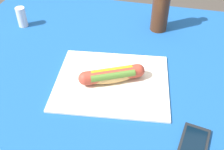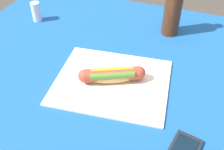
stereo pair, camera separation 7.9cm
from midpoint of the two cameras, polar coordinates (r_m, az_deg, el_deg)
name	(u,v)px [view 2 (the right image)]	position (r m, az deg, el deg)	size (l,w,h in m)	color
dining_table	(104,96)	(0.93, 0.64, -4.71)	(1.13, 1.01, 0.73)	brown
paper_wrapper	(112,82)	(0.81, 2.80, -1.57)	(0.34, 0.28, 0.01)	silver
hot_dog	(112,75)	(0.79, 2.87, -0.12)	(0.18, 0.11, 0.05)	tan
soda_bottle	(173,8)	(1.01, 15.15, 13.64)	(0.06, 0.06, 0.23)	#4C2814
salt_shaker	(36,12)	(1.13, -13.91, 12.90)	(0.04, 0.04, 0.08)	silver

